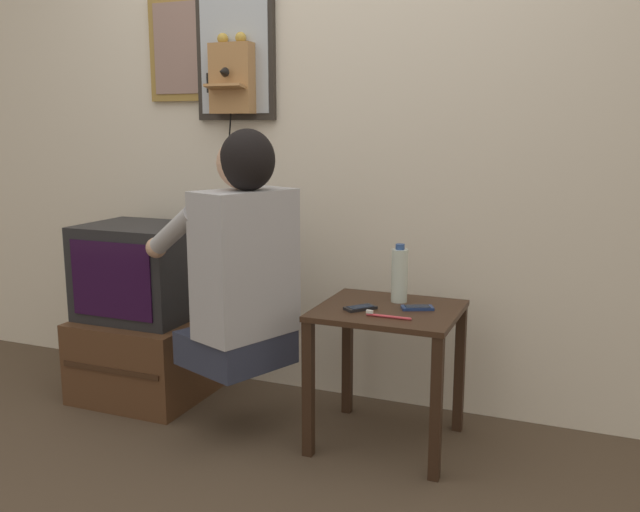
{
  "coord_description": "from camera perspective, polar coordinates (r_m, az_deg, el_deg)",
  "views": [
    {
      "loc": [
        1.15,
        -1.92,
        1.27
      ],
      "look_at": [
        0.15,
        0.54,
        0.77
      ],
      "focal_mm": 38.0,
      "sensor_mm": 36.0,
      "label": 1
    }
  ],
  "objects": [
    {
      "name": "television",
      "position": [
        3.3,
        -14.87,
        -1.23
      ],
      "size": [
        0.52,
        0.43,
        0.44
      ],
      "color": "#232326",
      "rests_on": "tv_stand"
    },
    {
      "name": "water_bottle",
      "position": [
        2.77,
        6.71,
        -1.59
      ],
      "size": [
        0.07,
        0.07,
        0.24
      ],
      "color": "silver",
      "rests_on": "side_table"
    },
    {
      "name": "framed_picture",
      "position": [
        3.47,
        -11.0,
        16.82
      ],
      "size": [
        0.44,
        0.03,
        0.5
      ],
      "color": "olive"
    },
    {
      "name": "wall_phone_antique",
      "position": [
        3.29,
        -7.33,
        14.67
      ],
      "size": [
        0.25,
        0.19,
        0.74
      ],
      "color": "#AD7A47"
    },
    {
      "name": "cell_phone_spare",
      "position": [
        2.69,
        8.19,
        -4.33
      ],
      "size": [
        0.14,
        0.11,
        0.01
      ],
      "rotation": [
        0.0,
        0.0,
        -1.13
      ],
      "color": "navy",
      "rests_on": "side_table"
    },
    {
      "name": "wall_mirror",
      "position": [
        3.34,
        -7.14,
        16.68
      ],
      "size": [
        0.4,
        0.04,
        0.63
      ],
      "color": "#2D2823"
    },
    {
      "name": "cell_phone_held",
      "position": [
        2.67,
        3.41,
        -4.38
      ],
      "size": [
        0.12,
        0.13,
        0.01
      ],
      "rotation": [
        0.0,
        0.0,
        -0.68
      ],
      "color": "black",
      "rests_on": "side_table"
    },
    {
      "name": "person",
      "position": [
        2.73,
        -6.66,
        -0.21
      ],
      "size": [
        0.63,
        0.57,
        0.96
      ],
      "rotation": [
        0.0,
        0.0,
        1.19
      ],
      "color": "#2D3347",
      "rests_on": "ground_plane"
    },
    {
      "name": "toothbrush",
      "position": [
        2.56,
        5.52,
        -5.03
      ],
      "size": [
        0.18,
        0.01,
        0.02
      ],
      "rotation": [
        0.0,
        0.0,
        1.56
      ],
      "color": "#D83F4C",
      "rests_on": "side_table"
    },
    {
      "name": "ground_plane",
      "position": [
        2.57,
        -7.99,
        -19.01
      ],
      "size": [
        14.0,
        14.0,
        0.0
      ],
      "primitive_type": "plane",
      "color": "#4C3D2D"
    },
    {
      "name": "side_table",
      "position": [
        2.73,
        5.73,
        -6.72
      ],
      "size": [
        0.55,
        0.5,
        0.57
      ],
      "color": "#382316",
      "rests_on": "ground_plane"
    },
    {
      "name": "wall_back",
      "position": [
        3.16,
        0.91,
        10.83
      ],
      "size": [
        6.8,
        0.05,
        2.55
      ],
      "color": "silver",
      "rests_on": "ground_plane"
    },
    {
      "name": "tv_stand",
      "position": [
        3.39,
        -14.38,
        -8.16
      ],
      "size": [
        0.57,
        0.54,
        0.39
      ],
      "color": "#51331E",
      "rests_on": "ground_plane"
    }
  ]
}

